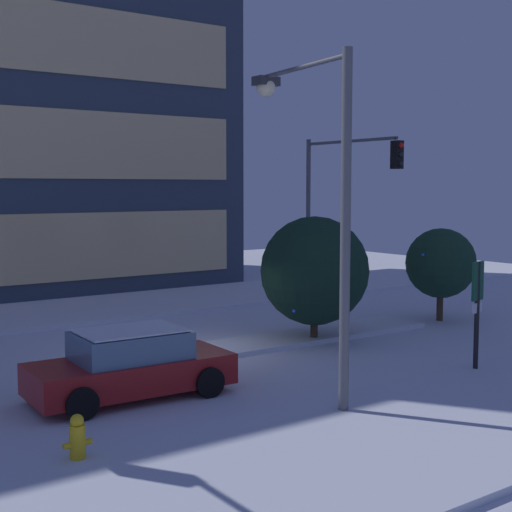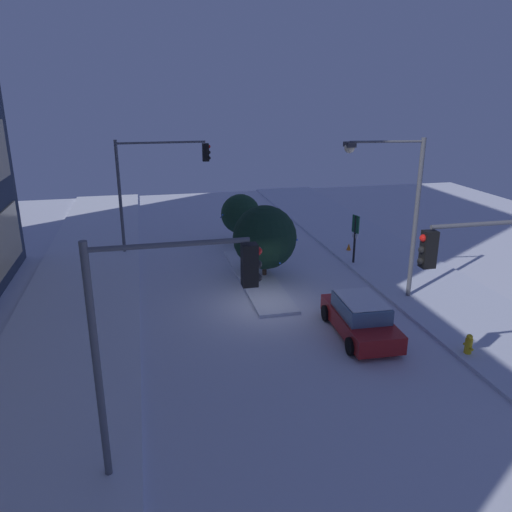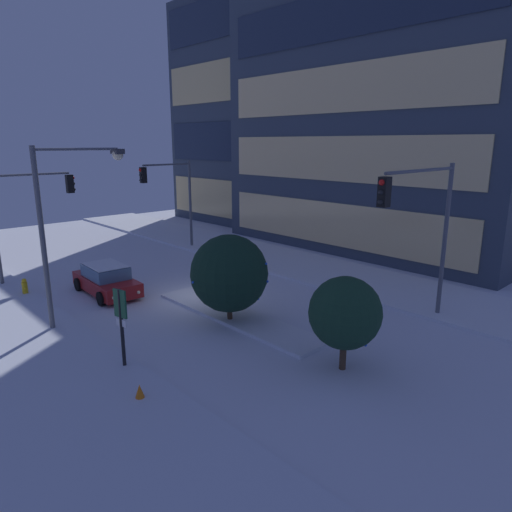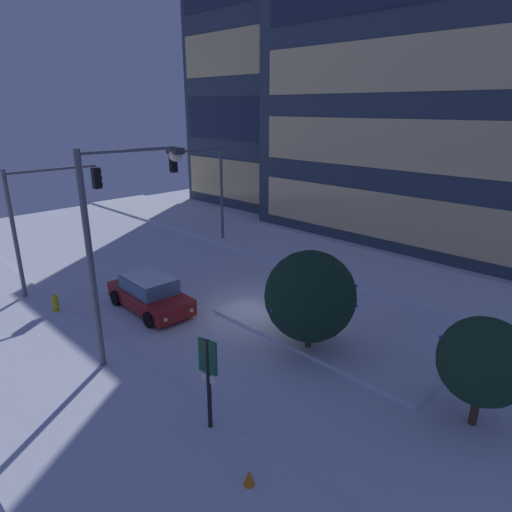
{
  "view_description": "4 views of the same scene",
  "coord_description": "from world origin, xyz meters",
  "px_view_note": "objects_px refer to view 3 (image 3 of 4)",
  "views": [
    {
      "loc": [
        -10.22,
        -16.88,
        4.53
      ],
      "look_at": [
        2.38,
        0.68,
        2.48
      ],
      "focal_mm": 51.13,
      "sensor_mm": 36.0,
      "label": 1
    },
    {
      "loc": [
        -19.63,
        4.95,
        9.01
      ],
      "look_at": [
        -0.06,
        0.5,
        2.36
      ],
      "focal_mm": 35.15,
      "sensor_mm": 36.0,
      "label": 2
    },
    {
      "loc": [
        17.23,
        -12.1,
        7.26
      ],
      "look_at": [
        2.3,
        1.84,
        2.18
      ],
      "focal_mm": 32.07,
      "sensor_mm": 36.0,
      "label": 3
    },
    {
      "loc": [
        12.01,
        -12.01,
        8.28
      ],
      "look_at": [
        0.12,
        -0.01,
        2.59
      ],
      "focal_mm": 31.15,
      "sensor_mm": 36.0,
      "label": 4
    }
  ],
  "objects_px": {
    "traffic_light_corner_near_left": "(29,205)",
    "construction_cone": "(140,393)",
    "street_lamp_arched": "(67,210)",
    "fire_hydrant": "(25,287)",
    "parking_info_sign": "(121,319)",
    "decorated_tree_left_of_median": "(229,273)",
    "traffic_light_corner_far_left": "(171,189)",
    "decorated_tree_median": "(345,313)",
    "traffic_light_corner_far_right": "(423,216)",
    "car_near": "(106,280)"
  },
  "relations": [
    {
      "from": "street_lamp_arched",
      "to": "traffic_light_corner_far_left",
      "type": "bearing_deg",
      "value": 47.17
    },
    {
      "from": "traffic_light_corner_near_left",
      "to": "decorated_tree_median",
      "type": "xyz_separation_m",
      "value": [
        17.54,
        3.86,
        -2.13
      ]
    },
    {
      "from": "car_near",
      "to": "parking_info_sign",
      "type": "bearing_deg",
      "value": -19.37
    },
    {
      "from": "traffic_light_corner_far_left",
      "to": "decorated_tree_median",
      "type": "distance_m",
      "value": 19.19
    },
    {
      "from": "parking_info_sign",
      "to": "decorated_tree_left_of_median",
      "type": "relative_size",
      "value": 0.74
    },
    {
      "from": "traffic_light_corner_far_left",
      "to": "traffic_light_corner_far_right",
      "type": "distance_m",
      "value": 18.2
    },
    {
      "from": "traffic_light_corner_near_left",
      "to": "decorated_tree_left_of_median",
      "type": "relative_size",
      "value": 1.58
    },
    {
      "from": "traffic_light_corner_far_left",
      "to": "fire_hydrant",
      "type": "xyz_separation_m",
      "value": [
        3.27,
        -10.62,
        -3.77
      ]
    },
    {
      "from": "traffic_light_corner_far_left",
      "to": "traffic_light_corner_far_right",
      "type": "xyz_separation_m",
      "value": [
        18.19,
        -0.53,
        0.36
      ]
    },
    {
      "from": "fire_hydrant",
      "to": "parking_info_sign",
      "type": "distance_m",
      "value": 10.21
    },
    {
      "from": "car_near",
      "to": "decorated_tree_median",
      "type": "height_order",
      "value": "decorated_tree_median"
    },
    {
      "from": "street_lamp_arched",
      "to": "decorated_tree_median",
      "type": "relative_size",
      "value": 2.27
    },
    {
      "from": "street_lamp_arched",
      "to": "construction_cone",
      "type": "bearing_deg",
      "value": -91.62
    },
    {
      "from": "traffic_light_corner_far_left",
      "to": "construction_cone",
      "type": "height_order",
      "value": "traffic_light_corner_far_left"
    },
    {
      "from": "traffic_light_corner_near_left",
      "to": "decorated_tree_median",
      "type": "distance_m",
      "value": 18.08
    },
    {
      "from": "traffic_light_corner_far_right",
      "to": "decorated_tree_median",
      "type": "distance_m",
      "value": 5.5
    },
    {
      "from": "decorated_tree_left_of_median",
      "to": "construction_cone",
      "type": "xyz_separation_m",
      "value": [
        2.88,
        -5.77,
        -1.82
      ]
    },
    {
      "from": "traffic_light_corner_near_left",
      "to": "parking_info_sign",
      "type": "relative_size",
      "value": 2.13
    },
    {
      "from": "decorated_tree_median",
      "to": "fire_hydrant",
      "type": "bearing_deg",
      "value": -160.77
    },
    {
      "from": "traffic_light_corner_near_left",
      "to": "decorated_tree_left_of_median",
      "type": "distance_m",
      "value": 12.61
    },
    {
      "from": "car_near",
      "to": "construction_cone",
      "type": "height_order",
      "value": "car_near"
    },
    {
      "from": "street_lamp_arched",
      "to": "construction_cone",
      "type": "relative_size",
      "value": 13.03
    },
    {
      "from": "parking_info_sign",
      "to": "decorated_tree_median",
      "type": "relative_size",
      "value": 0.87
    },
    {
      "from": "traffic_light_corner_far_right",
      "to": "fire_hydrant",
      "type": "bearing_deg",
      "value": -55.93
    },
    {
      "from": "traffic_light_corner_near_left",
      "to": "decorated_tree_left_of_median",
      "type": "height_order",
      "value": "traffic_light_corner_near_left"
    },
    {
      "from": "traffic_light_corner_near_left",
      "to": "street_lamp_arched",
      "type": "relative_size",
      "value": 0.81
    },
    {
      "from": "parking_info_sign",
      "to": "fire_hydrant",
      "type": "bearing_deg",
      "value": 76.55
    },
    {
      "from": "decorated_tree_median",
      "to": "traffic_light_corner_far_left",
      "type": "bearing_deg",
      "value": 163.61
    },
    {
      "from": "fire_hydrant",
      "to": "parking_info_sign",
      "type": "xyz_separation_m",
      "value": [
        10.12,
        -0.01,
        1.34
      ]
    },
    {
      "from": "traffic_light_corner_far_right",
      "to": "traffic_light_corner_near_left",
      "type": "bearing_deg",
      "value": -63.45
    },
    {
      "from": "traffic_light_corner_near_left",
      "to": "construction_cone",
      "type": "bearing_deg",
      "value": -97.76
    },
    {
      "from": "car_near",
      "to": "decorated_tree_left_of_median",
      "type": "relative_size",
      "value": 1.21
    },
    {
      "from": "street_lamp_arched",
      "to": "decorated_tree_left_of_median",
      "type": "relative_size",
      "value": 1.94
    },
    {
      "from": "construction_cone",
      "to": "parking_info_sign",
      "type": "bearing_deg",
      "value": 163.72
    },
    {
      "from": "traffic_light_corner_near_left",
      "to": "street_lamp_arched",
      "type": "bearing_deg",
      "value": -97.09
    },
    {
      "from": "street_lamp_arched",
      "to": "construction_cone",
      "type": "distance_m",
      "value": 8.24
    },
    {
      "from": "street_lamp_arched",
      "to": "construction_cone",
      "type": "xyz_separation_m",
      "value": [
        6.85,
        -1.03,
        -4.47
      ]
    },
    {
      "from": "decorated_tree_median",
      "to": "traffic_light_corner_far_right",
      "type": "bearing_deg",
      "value": 91.15
    },
    {
      "from": "car_near",
      "to": "parking_info_sign",
      "type": "relative_size",
      "value": 1.63
    },
    {
      "from": "decorated_tree_median",
      "to": "car_near",
      "type": "bearing_deg",
      "value": -170.11
    },
    {
      "from": "traffic_light_corner_far_right",
      "to": "decorated_tree_left_of_median",
      "type": "relative_size",
      "value": 1.75
    },
    {
      "from": "fire_hydrant",
      "to": "construction_cone",
      "type": "height_order",
      "value": "fire_hydrant"
    },
    {
      "from": "traffic_light_corner_near_left",
      "to": "fire_hydrant",
      "type": "xyz_separation_m",
      "value": [
        2.51,
        -1.38,
        -3.67
      ]
    },
    {
      "from": "traffic_light_corner_far_left",
      "to": "traffic_light_corner_near_left",
      "type": "bearing_deg",
      "value": 4.66
    },
    {
      "from": "traffic_light_corner_far_right",
      "to": "construction_cone",
      "type": "distance_m",
      "value": 11.85
    },
    {
      "from": "street_lamp_arched",
      "to": "fire_hydrant",
      "type": "relative_size",
      "value": 8.18
    },
    {
      "from": "traffic_light_corner_far_left",
      "to": "fire_hydrant",
      "type": "bearing_deg",
      "value": 17.09
    },
    {
      "from": "decorated_tree_left_of_median",
      "to": "construction_cone",
      "type": "distance_m",
      "value": 6.71
    },
    {
      "from": "decorated_tree_left_of_median",
      "to": "fire_hydrant",
      "type": "bearing_deg",
      "value": -151.2
    },
    {
      "from": "traffic_light_corner_near_left",
      "to": "construction_cone",
      "type": "xyz_separation_m",
      "value": [
        14.75,
        -2.01,
        -3.81
      ]
    }
  ]
}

